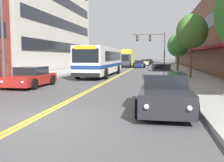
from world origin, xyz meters
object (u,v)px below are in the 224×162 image
(traffic_signal_mast, at_px, (153,43))
(street_lamp_left_near, at_px, (6,0))
(car_charcoal_parked_right_foreground, at_px, (165,93))
(box_truck, at_px, (126,58))
(car_navy_moving_second, at_px, (139,64))
(street_tree_right_mid, at_px, (192,32))
(street_tree_right_far, at_px, (178,45))
(car_black_moving_third, at_px, (149,62))
(car_champagne_moving_lead, at_px, (145,62))
(car_red_parked_left_near, at_px, (31,77))
(car_dark_grey_parked_right_mid, at_px, (161,72))
(car_slate_blue_parked_left_far, at_px, (104,66))
(city_bus, at_px, (102,60))

(traffic_signal_mast, relative_size, street_lamp_left_near, 0.63)
(car_charcoal_parked_right_foreground, relative_size, box_truck, 0.60)
(car_navy_moving_second, height_order, traffic_signal_mast, traffic_signal_mast)
(street_lamp_left_near, bearing_deg, box_truck, 85.10)
(street_tree_right_mid, height_order, street_tree_right_far, street_tree_right_mid)
(car_black_moving_third, height_order, street_tree_right_far, street_tree_right_far)
(car_champagne_moving_lead, height_order, street_tree_right_mid, street_tree_right_mid)
(car_red_parked_left_near, xyz_separation_m, street_lamp_left_near, (-0.58, -1.67, 4.78))
(car_navy_moving_second, distance_m, street_tree_right_mid, 24.08)
(car_charcoal_parked_right_foreground, bearing_deg, car_red_parked_left_near, 145.36)
(box_truck, bearing_deg, car_red_parked_left_near, -94.16)
(car_dark_grey_parked_right_mid, distance_m, traffic_signal_mast, 17.17)
(car_red_parked_left_near, height_order, car_champagne_moving_lead, car_champagne_moving_lead)
(car_champagne_moving_lead, relative_size, car_navy_moving_second, 1.09)
(box_truck, bearing_deg, car_navy_moving_second, -46.91)
(car_slate_blue_parked_left_far, xyz_separation_m, car_dark_grey_parked_right_mid, (8.69, -15.65, 0.07))
(car_slate_blue_parked_left_far, xyz_separation_m, car_charcoal_parked_right_foreground, (8.58, -29.34, 0.08))
(car_dark_grey_parked_right_mid, height_order, traffic_signal_mast, traffic_signal_mast)
(car_slate_blue_parked_left_far, xyz_separation_m, traffic_signal_mast, (7.69, 1.12, 3.57))
(street_tree_right_mid, bearing_deg, car_red_parked_left_near, -147.05)
(car_slate_blue_parked_left_far, xyz_separation_m, box_truck, (2.29, 10.23, 1.13))
(city_bus, distance_m, car_navy_moving_second, 20.12)
(car_dark_grey_parked_right_mid, distance_m, street_lamp_left_near, 14.09)
(car_dark_grey_parked_right_mid, xyz_separation_m, car_champagne_moving_lead, (-2.97, 35.02, -0.00))
(box_truck, bearing_deg, car_dark_grey_parked_right_mid, -76.10)
(car_charcoal_parked_right_foreground, bearing_deg, car_champagne_moving_lead, 93.35)
(car_red_parked_left_near, relative_size, street_lamp_left_near, 0.49)
(city_bus, distance_m, street_lamp_left_near, 13.14)
(box_truck, xyz_separation_m, street_lamp_left_near, (-3.01, -35.20, 3.71))
(car_charcoal_parked_right_foreground, relative_size, traffic_signal_mast, 0.81)
(car_black_moving_third, height_order, street_lamp_left_near, street_lamp_left_near)
(car_red_parked_left_near, bearing_deg, city_bus, 75.97)
(car_red_parked_left_near, distance_m, traffic_signal_mast, 25.90)
(car_red_parked_left_near, bearing_deg, car_navy_moving_second, 80.03)
(car_navy_moving_second, height_order, street_tree_right_far, street_tree_right_far)
(car_slate_blue_parked_left_far, height_order, car_black_moving_third, car_black_moving_third)
(box_truck, xyz_separation_m, street_tree_right_mid, (9.00, -26.13, 2.52))
(car_navy_moving_second, bearing_deg, street_tree_right_mid, -75.19)
(car_charcoal_parked_right_foreground, xyz_separation_m, car_dark_grey_parked_right_mid, (0.11, 13.69, -0.01))
(car_red_parked_left_near, xyz_separation_m, traffic_signal_mast, (7.84, 24.43, 3.52))
(car_slate_blue_parked_left_far, relative_size, car_dark_grey_parked_right_mid, 1.01)
(street_tree_right_mid, bearing_deg, traffic_signal_mast, 101.92)
(car_charcoal_parked_right_foreground, xyz_separation_m, car_navy_moving_second, (-3.38, 36.46, -0.04))
(car_navy_moving_second, xyz_separation_m, traffic_signal_mast, (2.49, -5.99, 3.53))
(car_red_parked_left_near, distance_m, street_tree_right_far, 21.16)
(car_champagne_moving_lead, xyz_separation_m, box_truck, (-3.44, -9.14, 1.06))
(city_bus, relative_size, car_charcoal_parked_right_foreground, 2.61)
(car_slate_blue_parked_left_far, bearing_deg, street_tree_right_far, -26.79)
(car_black_moving_third, xyz_separation_m, box_truck, (-4.19, -17.09, 1.08))
(car_dark_grey_parked_right_mid, height_order, street_tree_right_far, street_tree_right_far)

